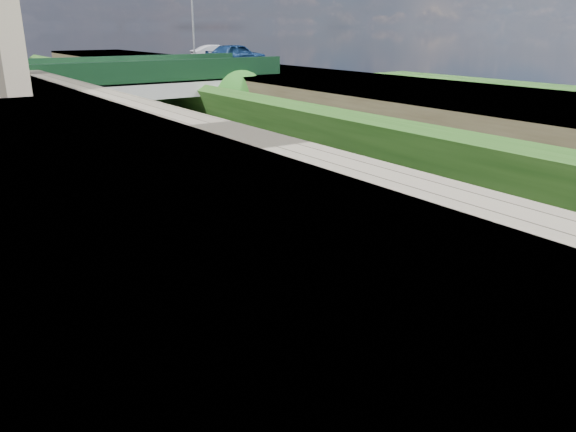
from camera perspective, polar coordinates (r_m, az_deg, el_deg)
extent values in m
plane|color=#1E4714|center=(15.97, 17.04, -16.11)|extent=(160.00, 160.00, 0.00)
cube|color=#473F38|center=(31.01, -12.86, 1.68)|extent=(10.00, 90.00, 0.20)
cube|color=#756B56|center=(28.71, -23.58, 6.26)|extent=(1.00, 90.00, 7.00)
cube|color=#262628|center=(34.83, 1.51, 9.09)|extent=(8.00, 90.00, 6.25)
cube|color=#1E4714|center=(32.49, -4.97, 7.58)|extent=(4.02, 90.00, 6.36)
sphere|color=#194C14|center=(19.37, 21.78, -2.66)|extent=(1.39, 1.39, 1.39)
sphere|color=#194C14|center=(20.86, 12.98, -5.15)|extent=(1.75, 1.75, 1.75)
sphere|color=#194C14|center=(23.74, 9.50, 5.32)|extent=(2.20, 2.20, 2.20)
sphere|color=#194C14|center=(24.77, 4.56, 1.73)|extent=(1.77, 1.77, 1.77)
sphere|color=#194C14|center=(27.84, 1.81, 7.84)|extent=(1.33, 1.33, 1.33)
sphere|color=#194C14|center=(29.63, -3.16, 4.32)|extent=(1.96, 1.96, 1.96)
sphere|color=#194C14|center=(31.77, -4.72, 6.88)|extent=(1.44, 1.44, 1.44)
sphere|color=#194C14|center=(35.19, -6.38, 10.80)|extent=(2.09, 2.09, 2.09)
sphere|color=#194C14|center=(37.64, -8.89, 10.45)|extent=(1.77, 1.77, 1.77)
sphere|color=#194C14|center=(39.81, -11.47, 8.89)|extent=(2.34, 2.34, 2.34)
sphere|color=#194C14|center=(43.07, -14.65, 6.92)|extent=(1.45, 1.45, 1.45)
sphere|color=#194C14|center=(46.78, -14.44, 11.66)|extent=(1.34, 1.34, 1.34)
sphere|color=#194C14|center=(47.88, -16.28, 9.09)|extent=(1.62, 1.62, 1.62)
sphere|color=#194C14|center=(51.93, -17.71, 9.96)|extent=(1.34, 1.34, 1.34)
sphere|color=#194C14|center=(54.38, -17.88, 11.64)|extent=(1.49, 1.49, 1.49)
sphere|color=#194C14|center=(57.91, -18.34, 13.27)|extent=(1.95, 1.95, 1.95)
cube|color=black|center=(30.33, -16.37, 1.27)|extent=(2.50, 90.00, 0.07)
cube|color=brown|center=(30.10, -17.67, 1.21)|extent=(0.08, 90.00, 0.14)
cube|color=brown|center=(30.52, -15.11, 1.68)|extent=(0.08, 90.00, 0.14)
cube|color=black|center=(31.41, -10.86, 2.29)|extent=(2.50, 90.00, 0.07)
cube|color=brown|center=(31.11, -12.07, 2.24)|extent=(0.08, 90.00, 0.14)
cube|color=brown|center=(31.66, -9.69, 2.67)|extent=(0.08, 90.00, 0.14)
cube|color=gray|center=(33.81, -15.41, 12.57)|extent=(16.00, 6.00, 0.90)
cube|color=black|center=(31.07, -13.71, 13.99)|extent=(16.00, 0.30, 1.20)
cube|color=black|center=(36.42, -17.13, 14.31)|extent=(16.00, 0.30, 1.20)
cube|color=gray|center=(32.70, -24.92, 6.26)|extent=(1.40, 6.40, 5.70)
cube|color=gray|center=(36.02, -7.92, 8.80)|extent=(2.40, 6.40, 5.70)
cylinder|color=black|center=(34.02, -4.82, 7.22)|extent=(0.30, 0.30, 4.40)
sphere|color=#194C14|center=(33.61, -4.94, 11.57)|extent=(3.60, 3.60, 3.60)
sphere|color=#194C14|center=(34.62, -4.86, 10.78)|extent=(2.40, 2.40, 2.40)
cylinder|color=gray|center=(42.12, -9.64, 18.87)|extent=(0.14, 0.14, 6.00)
imported|color=navy|center=(41.34, -5.29, 15.98)|extent=(4.89, 2.67, 1.58)
imported|color=#B9B9BE|center=(45.84, -7.16, 16.03)|extent=(4.26, 2.10, 1.34)
cube|color=black|center=(20.04, 5.99, -6.23)|extent=(2.40, 8.40, 0.60)
cube|color=black|center=(20.52, 4.23, -3.88)|extent=(2.70, 10.00, 0.35)
cube|color=maroon|center=(17.29, 15.00, -9.40)|extent=(2.70, 0.25, 0.70)
cylinder|color=black|center=(19.48, 5.79, -1.08)|extent=(1.90, 5.60, 1.90)
cylinder|color=black|center=(17.29, 12.88, -4.09)|extent=(1.96, 1.80, 1.96)
cylinder|color=white|center=(16.71, 15.34, -5.12)|extent=(1.10, 0.05, 1.10)
cylinder|color=black|center=(16.87, 13.17, -0.33)|extent=(0.44, 0.44, 0.90)
sphere|color=black|center=(18.46, 7.89, 0.99)|extent=(0.76, 0.76, 0.76)
cylinder|color=#A57F33|center=(19.73, 4.39, 2.57)|extent=(0.32, 0.32, 0.50)
cube|color=black|center=(22.15, -0.23, 1.86)|extent=(2.75, 2.40, 2.80)
cube|color=black|center=(21.77, -0.23, 5.52)|extent=(2.85, 2.50, 0.15)
cube|color=black|center=(17.41, 8.47, -9.09)|extent=(0.60, 1.40, 0.90)
cube|color=black|center=(19.06, 14.03, -6.92)|extent=(0.60, 1.40, 0.90)
cube|color=black|center=(26.34, -5.65, -0.15)|extent=(2.30, 6.00, 0.50)
cube|color=black|center=(26.26, -5.67, 0.37)|extent=(2.60, 6.00, 0.50)
cube|color=black|center=(25.92, -5.75, 2.89)|extent=(2.70, 6.00, 2.40)
cube|color=black|center=(25.61, -5.84, 5.58)|extent=(2.50, 5.60, 0.20)
cube|color=black|center=(37.48, -15.17, 4.88)|extent=(2.30, 17.00, 0.40)
cube|color=black|center=(37.43, -15.21, 5.25)|extent=(2.50, 17.00, 0.50)
cube|color=#212C19|center=(37.12, -15.40, 7.50)|extent=(2.80, 18.00, 2.70)
cube|color=slate|center=(36.88, -15.60, 9.79)|extent=(2.90, 18.00, 0.50)
cube|color=black|center=(55.27, -22.01, 8.45)|extent=(2.30, 17.00, 0.40)
cube|color=black|center=(55.23, -22.04, 8.71)|extent=(2.50, 17.00, 0.50)
cube|color=#212C19|center=(55.03, -22.23, 10.24)|extent=(2.80, 18.00, 2.70)
cube|color=slate|center=(54.86, -22.43, 11.78)|extent=(2.90, 18.00, 0.50)
cube|color=black|center=(73.56, -25.53, 10.22)|extent=(2.30, 17.00, 0.40)
cube|color=black|center=(73.53, -25.56, 10.42)|extent=(2.50, 17.00, 0.50)
cube|color=#212C19|center=(73.38, -25.72, 11.57)|extent=(2.80, 18.00, 2.70)
cube|color=slate|center=(73.26, -25.89, 12.73)|extent=(2.90, 18.00, 0.50)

